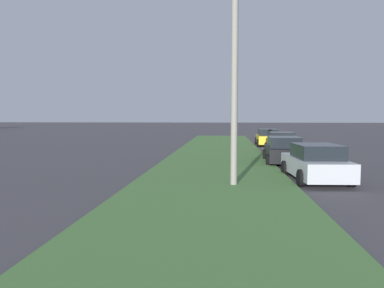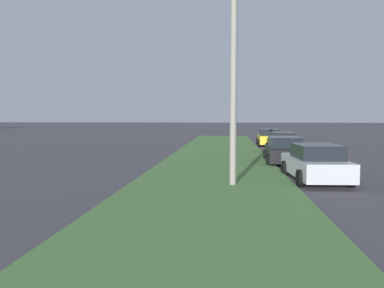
{
  "view_description": "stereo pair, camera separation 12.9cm",
  "coord_description": "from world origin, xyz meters",
  "px_view_note": "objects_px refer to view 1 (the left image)",
  "views": [
    {
      "loc": [
        -7.69,
        7.55,
        2.56
      ],
      "look_at": [
        10.44,
        9.12,
        1.22
      ],
      "focal_mm": 35.18,
      "sensor_mm": 36.0,
      "label": 1
    },
    {
      "loc": [
        -7.68,
        7.42,
        2.56
      ],
      "look_at": [
        10.44,
        9.12,
        1.22
      ],
      "focal_mm": 35.18,
      "sensor_mm": 36.0,
      "label": 2
    }
  ],
  "objects_px": {
    "streetlight": "(245,64)",
    "parked_car_black": "(283,151)",
    "parked_car_silver": "(316,163)",
    "parked_car_yellow": "(268,138)",
    "parked_car_orange": "(281,143)"
  },
  "relations": [
    {
      "from": "streetlight",
      "to": "parked_car_black",
      "type": "bearing_deg",
      "value": -19.21
    },
    {
      "from": "parked_car_silver",
      "to": "streetlight",
      "type": "bearing_deg",
      "value": 117.28
    },
    {
      "from": "parked_car_silver",
      "to": "streetlight",
      "type": "distance_m",
      "value": 5.0
    },
    {
      "from": "parked_car_black",
      "to": "streetlight",
      "type": "height_order",
      "value": "streetlight"
    },
    {
      "from": "parked_car_yellow",
      "to": "streetlight",
      "type": "bearing_deg",
      "value": 172.45
    },
    {
      "from": "parked_car_silver",
      "to": "parked_car_black",
      "type": "bearing_deg",
      "value": 1.04
    },
    {
      "from": "parked_car_black",
      "to": "parked_car_orange",
      "type": "xyz_separation_m",
      "value": [
        5.98,
        -0.75,
        0.0
      ]
    },
    {
      "from": "parked_car_black",
      "to": "parked_car_yellow",
      "type": "distance_m",
      "value": 12.67
    },
    {
      "from": "parked_car_black",
      "to": "parked_car_orange",
      "type": "bearing_deg",
      "value": -4.74
    },
    {
      "from": "parked_car_orange",
      "to": "parked_car_yellow",
      "type": "height_order",
      "value": "same"
    },
    {
      "from": "parked_car_black",
      "to": "streetlight",
      "type": "xyz_separation_m",
      "value": [
        -7.18,
        2.5,
        3.67
      ]
    },
    {
      "from": "parked_car_black",
      "to": "parked_car_yellow",
      "type": "height_order",
      "value": "same"
    },
    {
      "from": "parked_car_orange",
      "to": "streetlight",
      "type": "relative_size",
      "value": 0.58
    },
    {
      "from": "parked_car_silver",
      "to": "streetlight",
      "type": "xyz_separation_m",
      "value": [
        -1.73,
        2.92,
        3.67
      ]
    },
    {
      "from": "parked_car_silver",
      "to": "parked_car_yellow",
      "type": "distance_m",
      "value": 18.11
    }
  ]
}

